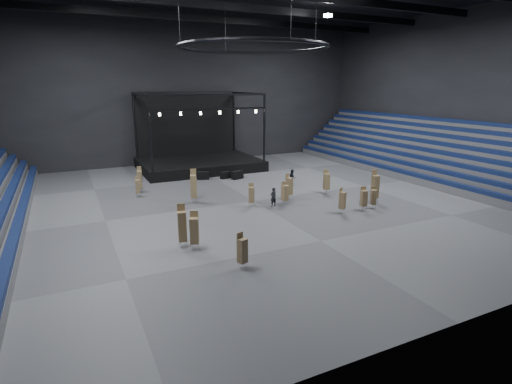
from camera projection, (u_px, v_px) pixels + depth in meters
name	position (u px, v px, depth m)	size (l,w,h in m)	color
floor	(253.00, 201.00, 35.66)	(50.00, 50.00, 0.00)	#515154
wall_back	(184.00, 93.00, 51.59)	(50.00, 0.20, 18.00)	black
wall_front	(491.00, 114.00, 15.05)	(50.00, 0.20, 18.00)	black
wall_right	(459.00, 95.00, 43.78)	(0.20, 42.00, 18.00)	black
bleachers_right	(437.00, 161.00, 44.81)	(7.20, 40.00, 6.40)	#505053
stage	(197.00, 156.00, 49.41)	(14.00, 10.00, 9.20)	black
truss_ring	(253.00, 47.00, 32.27)	(12.30, 12.30, 5.15)	black
flight_case_left	(203.00, 175.00, 43.70)	(1.29, 0.65, 0.86)	black
flight_case_mid	(225.00, 175.00, 44.13)	(1.13, 0.56, 0.75)	black
flight_case_right	(237.00, 175.00, 43.94)	(1.32, 0.66, 0.88)	black
chair_stack_0	(289.00, 186.00, 35.94)	(0.67, 0.67, 2.36)	silver
chair_stack_1	(242.00, 250.00, 22.27)	(0.58, 0.58, 2.15)	silver
chair_stack_2	(138.00, 186.00, 36.76)	(0.48, 0.48, 1.90)	silver
chair_stack_3	(140.00, 179.00, 38.26)	(0.54, 0.54, 2.51)	silver
chair_stack_4	(375.00, 186.00, 34.87)	(0.56, 0.56, 2.93)	silver
chair_stack_5	(251.00, 194.00, 33.73)	(0.59, 0.59, 2.03)	silver
chair_stack_6	(327.00, 181.00, 37.74)	(0.63, 0.63, 2.31)	silver
chair_stack_7	(285.00, 192.00, 34.31)	(0.51, 0.51, 2.04)	silver
chair_stack_8	(364.00, 198.00, 32.73)	(0.57, 0.57, 2.01)	silver
chair_stack_9	(194.00, 230.00, 24.84)	(0.70, 0.70, 2.50)	silver
chair_stack_10	(182.00, 226.00, 25.18)	(0.60, 0.60, 2.87)	silver
chair_stack_11	(373.00, 197.00, 33.31)	(0.54, 0.54, 1.90)	silver
chair_stack_12	(194.00, 186.00, 34.80)	(0.68, 0.68, 3.00)	silver
chair_stack_13	(342.00, 200.00, 32.05)	(0.58, 0.58, 2.09)	silver
man_center	(273.00, 197.00, 33.88)	(0.60, 0.40, 1.65)	black
crew_member	(292.00, 177.00, 41.10)	(0.80, 0.63, 1.65)	black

